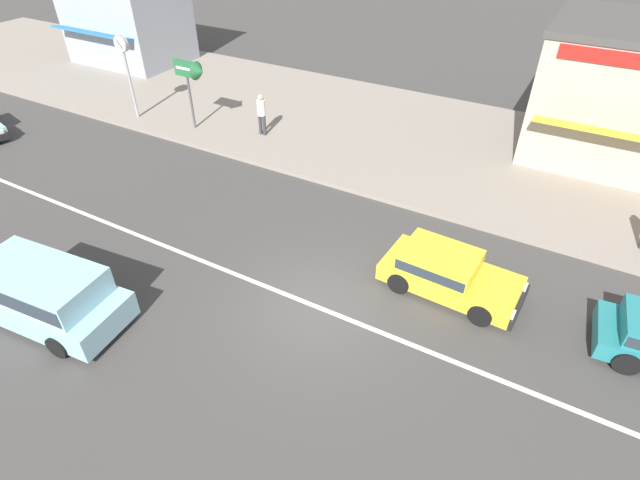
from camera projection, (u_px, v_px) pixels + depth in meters
ground_plane at (319, 308)px, 13.01m from camera, size 160.00×160.00×0.00m
lane_centre_stripe at (319, 308)px, 13.01m from camera, size 50.40×0.14×0.01m
kerb_strip at (446, 147)px, 20.26m from camera, size 68.00×10.00×0.15m
minivan_pale_blue_0 at (39, 290)px, 12.32m from camera, size 4.98×2.25×1.56m
hatchback_yellow_1 at (447, 271)px, 13.28m from camera, size 3.77×1.96×1.10m
street_clock at (124, 57)px, 20.86m from camera, size 0.69×0.22×3.53m
arrow_signboard at (196, 74)px, 19.85m from camera, size 1.49×0.74×2.91m
pedestrian_mid_kerb at (261, 112)px, 20.40m from camera, size 0.34×0.34×1.72m
shopfront_corner_warung at (638, 94)px, 18.11m from camera, size 6.76×6.39×4.82m
shopfront_mid_block at (126, 12)px, 27.43m from camera, size 6.04×5.15×5.18m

